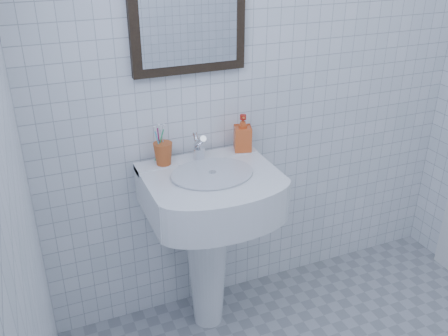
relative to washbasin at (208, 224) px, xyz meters
name	(u,v)px	position (x,y,z in m)	size (l,w,h in m)	color
wall_back	(266,61)	(0.38, 0.21, 0.66)	(2.20, 0.02, 2.50)	white
wall_left	(30,266)	(-0.72, -0.99, 0.66)	(0.02, 2.40, 2.50)	white
washbasin	(208,224)	(0.00, 0.00, 0.00)	(0.57, 0.42, 0.87)	white
faucet	(199,149)	(0.00, 0.10, 0.33)	(0.05, 0.12, 0.13)	silver
toothbrush_cup	(163,154)	(-0.16, 0.12, 0.33)	(0.08, 0.08, 0.10)	#BD5020
soap_dispenser	(243,133)	(0.22, 0.12, 0.37)	(0.08, 0.08, 0.17)	#D35014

